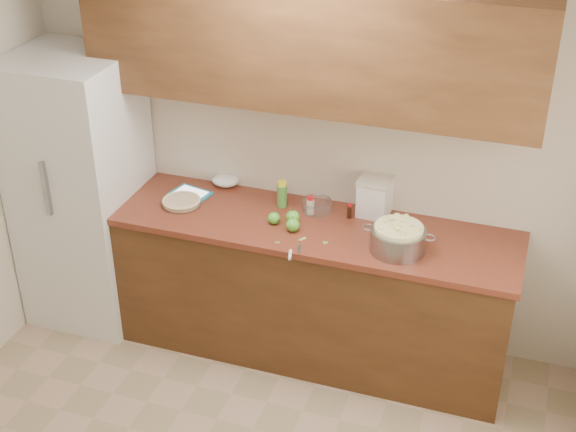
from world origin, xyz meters
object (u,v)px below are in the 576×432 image
(colander, at_px, (398,239))
(tablet, at_px, (190,194))
(flour_canister, at_px, (375,196))
(pie, at_px, (181,202))

(colander, xyz_separation_m, tablet, (-1.37, 0.22, -0.07))
(flour_canister, height_order, tablet, flour_canister)
(colander, bearing_deg, flour_canister, 121.39)
(colander, relative_size, tablet, 1.52)
(flour_canister, bearing_deg, tablet, -172.85)
(pie, xyz_separation_m, colander, (1.37, -0.09, 0.05))
(pie, height_order, flour_canister, flour_canister)
(tablet, bearing_deg, flour_canister, 20.24)
(colander, distance_m, flour_canister, 0.43)
(pie, xyz_separation_m, flour_canister, (1.15, 0.27, 0.10))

